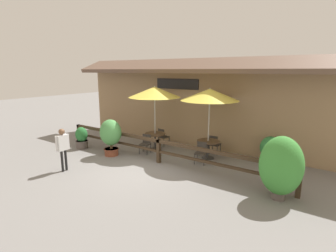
{
  "coord_description": "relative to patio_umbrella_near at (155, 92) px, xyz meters",
  "views": [
    {
      "loc": [
        6.13,
        -6.92,
        3.66
      ],
      "look_at": [
        0.11,
        1.53,
        1.44
      ],
      "focal_mm": 28.0,
      "sensor_mm": 36.0,
      "label": 1
    }
  ],
  "objects": [
    {
      "name": "dining_table_middle",
      "position": [
        2.63,
        0.26,
        -2.07
      ],
      "size": [
        0.96,
        0.96,
        0.77
      ],
      "color": "#4C3826",
      "rests_on": "ground"
    },
    {
      "name": "patio_umbrella_near",
      "position": [
        0.0,
        0.0,
        0.0
      ],
      "size": [
        2.38,
        2.38,
        2.97
      ],
      "color": "#B7B2A8",
      "rests_on": "ground"
    },
    {
      "name": "potted_plant_small_flowering",
      "position": [
        -2.95,
        -1.9,
        -2.18
      ],
      "size": [
        0.6,
        0.59,
        1.03
      ],
      "color": "#564C47",
      "rests_on": "ground"
    },
    {
      "name": "potted_plant_broad_leaf",
      "position": [
        4.94,
        1.12,
        -2.07
      ],
      "size": [
        0.83,
        0.75,
        1.11
      ],
      "color": "brown",
      "rests_on": "ground"
    },
    {
      "name": "dining_table_near",
      "position": [
        0.0,
        -0.0,
        -2.07
      ],
      "size": [
        0.96,
        0.96,
        0.77
      ],
      "color": "#4C3826",
      "rests_on": "ground"
    },
    {
      "name": "chair_middle_streetside",
      "position": [
        2.67,
        -0.43,
        -2.22
      ],
      "size": [
        0.5,
        0.5,
        0.85
      ],
      "rotation": [
        0.0,
        0.0,
        0.22
      ],
      "color": "#332D28",
      "rests_on": "ground"
    },
    {
      "name": "ground_plane",
      "position": [
        1.27,
        -2.43,
        -2.69
      ],
      "size": [
        60.0,
        60.0,
        0.0
      ],
      "primitive_type": "plane",
      "color": "slate"
    },
    {
      "name": "building_facade",
      "position": [
        1.27,
        1.67,
        -0.53
      ],
      "size": [
        14.28,
        1.49,
        4.23
      ],
      "color": "#997A56",
      "rests_on": "ground"
    },
    {
      "name": "patio_umbrella_middle",
      "position": [
        2.63,
        0.26,
        0.0
      ],
      "size": [
        2.38,
        2.38,
        2.97
      ],
      "color": "#B7B2A8",
      "rests_on": "ground"
    },
    {
      "name": "chair_near_wallside",
      "position": [
        -0.08,
        0.73,
        -2.22
      ],
      "size": [
        0.48,
        0.48,
        0.85
      ],
      "rotation": [
        0.0,
        0.0,
        3.0
      ],
      "color": "#332D28",
      "rests_on": "ground"
    },
    {
      "name": "chair_near_streetside",
      "position": [
        0.03,
        -0.73,
        -2.22
      ],
      "size": [
        0.51,
        0.51,
        0.85
      ],
      "rotation": [
        0.0,
        0.0,
        0.24
      ],
      "color": "#332D28",
      "rests_on": "ground"
    },
    {
      "name": "chair_middle_wallside",
      "position": [
        2.6,
        0.94,
        -2.22
      ],
      "size": [
        0.43,
        0.43,
        0.85
      ],
      "rotation": [
        0.0,
        0.0,
        3.17
      ],
      "color": "#332D28",
      "rests_on": "ground"
    },
    {
      "name": "potted_plant_entrance_palm",
      "position": [
        -1.0,
        -1.83,
        -1.76
      ],
      "size": [
        0.98,
        0.88,
        1.59
      ],
      "color": "brown",
      "rests_on": "ground"
    },
    {
      "name": "patio_railing",
      "position": [
        1.27,
        -1.38,
        -2.0
      ],
      "size": [
        10.4,
        0.14,
        0.95
      ],
      "color": "#3D2D1E",
      "rests_on": "ground"
    },
    {
      "name": "potted_plant_tall_tropical",
      "position": [
        5.94,
        -1.79,
        -1.69
      ],
      "size": [
        1.21,
        1.09,
        1.87
      ],
      "color": "#564C47",
      "rests_on": "ground"
    },
    {
      "name": "pedestrian",
      "position": [
        -1.05,
        -4.11,
        -1.66
      ],
      "size": [
        0.22,
        0.56,
        1.6
      ],
      "rotation": [
        0.0,
        0.0,
        -1.52
      ],
      "color": "black",
      "rests_on": "ground"
    }
  ]
}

